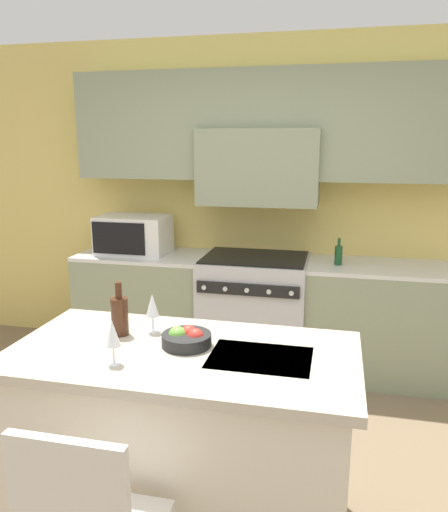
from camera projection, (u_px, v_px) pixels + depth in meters
The scene contains 10 objects.
back_cabinetry at pixel (261, 175), 4.16m from camera, with size 10.00×0.46×2.70m.
back_counter at pixel (255, 312), 4.17m from camera, with size 3.03×0.62×0.92m.
range_stove at pixel (254, 312), 4.14m from camera, with size 0.85×0.70×0.94m.
microwave at pixel (134, 234), 4.26m from camera, with size 0.59×0.40×0.32m.
kitchen_island at pixel (184, 443), 2.33m from camera, with size 1.56×0.80×0.94m.
wine_bottle at pixel (120, 315), 2.38m from camera, with size 0.08×0.08×0.26m.
wine_glass_near at pixel (113, 334), 2.05m from camera, with size 0.06×0.06×0.20m.
wine_glass_far at pixel (152, 306), 2.40m from camera, with size 0.06×0.06×0.20m.
fruit_bowl at pixel (186, 338), 2.27m from camera, with size 0.23×0.23×0.09m.
oil_bottle_on_counter at pixel (338, 255), 3.86m from camera, with size 0.06×0.06×0.21m.
Camera 1 is at (0.63, -1.95, 1.85)m, focal length 35.00 mm.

